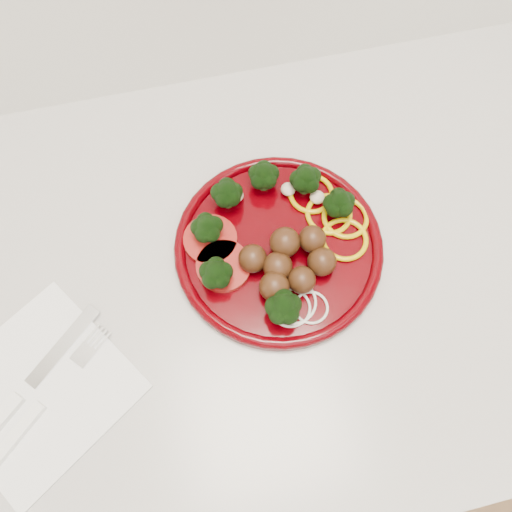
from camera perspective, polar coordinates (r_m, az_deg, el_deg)
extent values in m
cube|color=beige|center=(1.07, 11.39, -8.15)|extent=(2.40, 0.60, 0.87)
cube|color=#B0ACA7|center=(0.66, 18.48, 2.23)|extent=(2.40, 0.60, 0.03)
cylinder|color=#400004|center=(0.60, 2.58, 0.93)|extent=(0.25, 0.25, 0.01)
torus|color=#400004|center=(0.59, 2.60, 1.17)|extent=(0.25, 0.25, 0.01)
sphere|color=#452511|center=(0.57, -0.39, -0.24)|extent=(0.04, 0.04, 0.04)
sphere|color=#452511|center=(0.56, 2.50, -1.18)|extent=(0.04, 0.04, 0.04)
sphere|color=#452511|center=(0.57, 7.54, -0.61)|extent=(0.04, 0.04, 0.04)
sphere|color=#452511|center=(0.58, 6.41, 1.76)|extent=(0.04, 0.04, 0.04)
sphere|color=#452511|center=(0.57, 3.28, 1.33)|extent=(0.04, 0.04, 0.04)
sphere|color=#452511|center=(0.55, 2.10, -3.50)|extent=(0.04, 0.04, 0.04)
sphere|color=#452511|center=(0.56, 5.27, -2.68)|extent=(0.04, 0.04, 0.04)
torus|color=#CDA407|center=(0.61, 8.31, 4.77)|extent=(0.06, 0.06, 0.01)
torus|color=#CDA407|center=(0.60, 10.06, 1.89)|extent=(0.06, 0.06, 0.01)
torus|color=#CDA407|center=(0.63, 6.33, 7.10)|extent=(0.06, 0.06, 0.01)
torus|color=#CDA407|center=(0.62, 10.18, 4.32)|extent=(0.06, 0.06, 0.01)
cylinder|color=#720A07|center=(0.59, -5.23, 1.88)|extent=(0.06, 0.06, 0.01)
cylinder|color=#720A07|center=(0.58, -3.72, -1.16)|extent=(0.06, 0.06, 0.01)
torus|color=beige|center=(0.56, 3.93, -5.91)|extent=(0.05, 0.05, 0.00)
torus|color=beige|center=(0.57, 6.31, -5.86)|extent=(0.04, 0.04, 0.00)
torus|color=beige|center=(0.57, 4.23, -5.21)|extent=(0.05, 0.05, 0.00)
ellipsoid|color=#C6B793|center=(0.62, 3.69, 7.58)|extent=(0.02, 0.02, 0.01)
ellipsoid|color=#C6B793|center=(0.62, -2.27, 6.89)|extent=(0.02, 0.02, 0.01)
ellipsoid|color=#C6B793|center=(0.62, 6.99, 6.64)|extent=(0.02, 0.02, 0.01)
cube|color=white|center=(0.60, -23.55, -13.75)|extent=(0.24, 0.24, 0.00)
cube|color=silver|center=(0.60, -21.14, -9.53)|extent=(0.09, 0.08, 0.00)
cube|color=white|center=(0.60, -25.64, -17.89)|extent=(0.06, 0.06, 0.01)
cube|color=silver|center=(0.59, -19.12, -10.65)|extent=(0.03, 0.03, 0.00)
cube|color=silver|center=(0.59, -17.11, -9.43)|extent=(0.02, 0.02, 0.00)
cube|color=silver|center=(0.59, -17.49, -9.12)|extent=(0.02, 0.02, 0.00)
cube|color=silver|center=(0.59, -17.88, -8.81)|extent=(0.02, 0.02, 0.00)
cube|color=silver|center=(0.59, -18.26, -8.51)|extent=(0.02, 0.02, 0.00)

